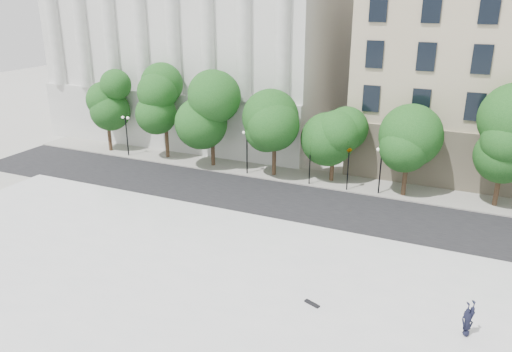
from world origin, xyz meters
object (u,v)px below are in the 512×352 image
Objects in this scene: traffic_light_west at (311,143)px; traffic_light_east at (349,148)px; person_lying at (466,331)px; skateboard at (312,304)px.

traffic_light_east is (3.25, 0.00, -0.04)m from traffic_light_west.
traffic_light_east is 2.34× the size of person_lying.
traffic_light_east is 17.63m from skateboard.
traffic_light_east is 19.51m from person_lying.
traffic_light_west is 4.88× the size of skateboard.
person_lying is at bearing -59.28° from traffic_light_east.
skateboard is (5.87, -17.14, -3.23)m from traffic_light_west.
traffic_light_west is 21.34m from person_lying.
person_lying is 7.25m from skateboard.
traffic_light_west is at bearing 85.10° from person_lying.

